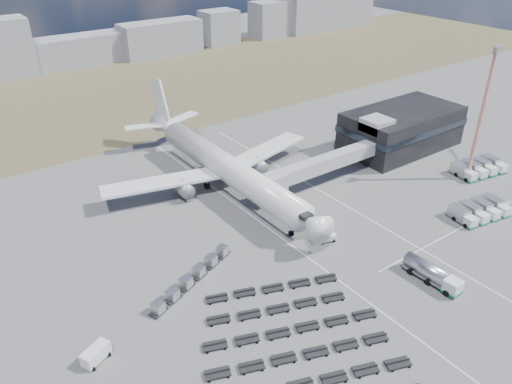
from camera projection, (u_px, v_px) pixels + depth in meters
ground at (324, 259)px, 86.43m from camera, size 420.00×420.00×0.00m
grass_strip at (96, 96)px, 164.23m from camera, size 420.00×90.00×0.01m
lane_markings at (352, 233)px, 93.55m from camera, size 47.12×110.00×0.01m
terminal at (401, 128)px, 125.28m from camera, size 30.40×16.40×11.00m
jet_bridge at (316, 167)px, 106.55m from camera, size 30.30×3.80×7.05m
airliner at (223, 165)px, 106.75m from camera, size 51.59×64.53×17.62m
skyline at (72, 44)px, 191.29m from camera, size 319.72×22.73×23.99m
fuel_tanker at (432, 274)px, 80.35m from camera, size 2.87×10.02×3.21m
pushback_tug at (326, 237)px, 90.89m from camera, size 3.71×2.77×1.49m
utility_van at (96, 355)px, 66.26m from camera, size 4.43×3.34×2.17m
catering_truck at (222, 165)px, 115.67m from camera, size 3.46×6.62×2.90m
service_trucks_near at (479, 211)px, 97.96m from camera, size 12.07×7.98×2.49m
service_trucks_far at (479, 168)px, 114.37m from camera, size 12.64×8.42×2.59m
uld_row at (193, 277)px, 80.48m from camera, size 18.62×9.08×1.77m
baggage_dollies at (295, 345)px, 68.68m from camera, size 32.06×32.40×0.81m
floodlight_mast at (481, 117)px, 105.53m from camera, size 2.82×2.28×29.53m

